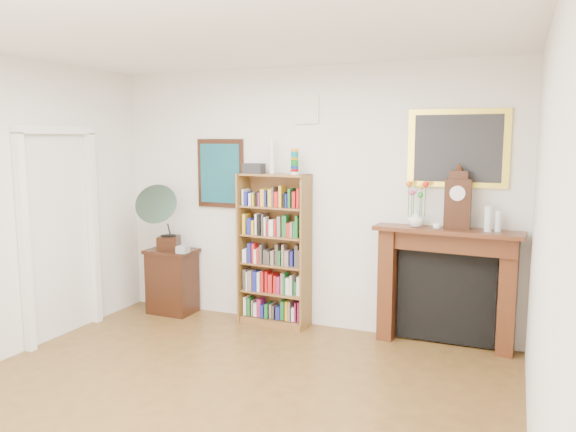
# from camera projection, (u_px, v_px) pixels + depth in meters

# --- Properties ---
(room) EXTENTS (4.51, 5.01, 2.81)m
(room) POSITION_uv_depth(u_px,v_px,m) (178.00, 235.00, 3.77)
(room) COLOR brown
(room) RESTS_ON ground
(door_casing) EXTENTS (0.08, 1.02, 2.17)m
(door_casing) POSITION_uv_depth(u_px,v_px,m) (60.00, 216.00, 5.72)
(door_casing) COLOR white
(door_casing) RESTS_ON left_wall
(teal_poster) EXTENTS (0.58, 0.04, 0.78)m
(teal_poster) POSITION_uv_depth(u_px,v_px,m) (220.00, 173.00, 6.41)
(teal_poster) COLOR black
(teal_poster) RESTS_ON back_wall
(small_picture) EXTENTS (0.26, 0.04, 0.30)m
(small_picture) POSITION_uv_depth(u_px,v_px,m) (307.00, 109.00, 5.92)
(small_picture) COLOR white
(small_picture) RESTS_ON back_wall
(gilt_painting) EXTENTS (0.95, 0.04, 0.75)m
(gilt_painting) POSITION_uv_depth(u_px,v_px,m) (458.00, 148.00, 5.39)
(gilt_painting) COLOR gold
(gilt_painting) RESTS_ON back_wall
(bookshelf) EXTENTS (0.79, 0.33, 1.92)m
(bookshelf) POSITION_uv_depth(u_px,v_px,m) (274.00, 242.00, 6.11)
(bookshelf) COLOR brown
(bookshelf) RESTS_ON floor
(side_cabinet) EXTENTS (0.57, 0.42, 0.76)m
(side_cabinet) POSITION_uv_depth(u_px,v_px,m) (172.00, 281.00, 6.60)
(side_cabinet) COLOR black
(side_cabinet) RESTS_ON floor
(fireplace) EXTENTS (1.43, 0.44, 1.19)m
(fireplace) POSITION_uv_depth(u_px,v_px,m) (446.00, 277.00, 5.50)
(fireplace) COLOR #44200F
(fireplace) RESTS_ON floor
(gramophone) EXTENTS (0.64, 0.71, 0.77)m
(gramophone) POSITION_uv_depth(u_px,v_px,m) (161.00, 213.00, 6.45)
(gramophone) COLOR black
(gramophone) RESTS_ON side_cabinet
(cd_stack) EXTENTS (0.13, 0.13, 0.08)m
(cd_stack) POSITION_uv_depth(u_px,v_px,m) (183.00, 249.00, 6.35)
(cd_stack) COLOR #B5B7C2
(cd_stack) RESTS_ON side_cabinet
(mantel_clock) EXTENTS (0.24, 0.14, 0.56)m
(mantel_clock) POSITION_uv_depth(u_px,v_px,m) (458.00, 201.00, 5.33)
(mantel_clock) COLOR black
(mantel_clock) RESTS_ON fireplace
(flower_vase) EXTENTS (0.21, 0.21, 0.17)m
(flower_vase) POSITION_uv_depth(u_px,v_px,m) (416.00, 218.00, 5.49)
(flower_vase) COLOR white
(flower_vase) RESTS_ON fireplace
(teacup) EXTENTS (0.10, 0.10, 0.06)m
(teacup) POSITION_uv_depth(u_px,v_px,m) (437.00, 226.00, 5.34)
(teacup) COLOR white
(teacup) RESTS_ON fireplace
(bottle_left) EXTENTS (0.07, 0.07, 0.24)m
(bottle_left) POSITION_uv_depth(u_px,v_px,m) (488.00, 219.00, 5.21)
(bottle_left) COLOR silver
(bottle_left) RESTS_ON fireplace
(bottle_right) EXTENTS (0.06, 0.06, 0.20)m
(bottle_right) POSITION_uv_depth(u_px,v_px,m) (498.00, 221.00, 5.20)
(bottle_right) COLOR silver
(bottle_right) RESTS_ON fireplace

